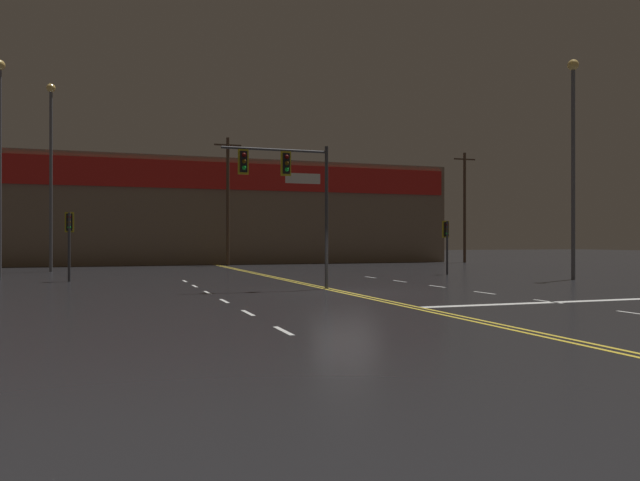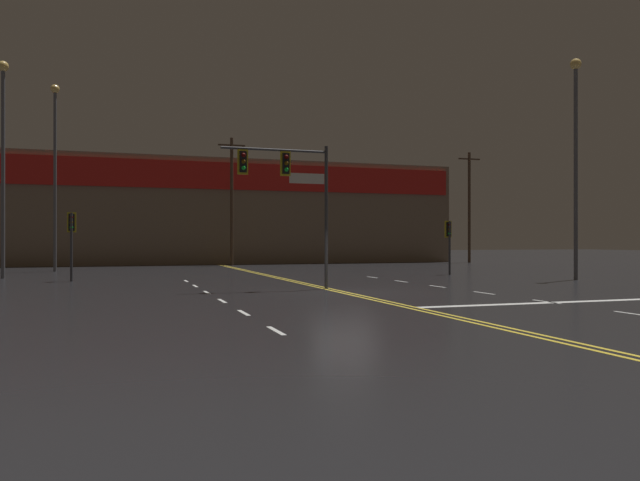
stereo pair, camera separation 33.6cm
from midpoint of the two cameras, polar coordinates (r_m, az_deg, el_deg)
The scene contains 10 objects.
ground_plane at distance 23.92m, azimuth 1.94°, elevation -4.79°, with size 200.00×200.00×0.00m, color black.
road_markings at distance 23.28m, azimuth 5.07°, elevation -4.91°, with size 14.82×60.00×0.01m.
traffic_signal_median at distance 25.38m, azimuth -3.53°, elevation 5.67°, with size 4.45×0.36×5.90m.
traffic_signal_corner_northwest at distance 32.89m, azimuth -22.22°, elevation 0.85°, with size 0.42×0.36×3.40m.
traffic_signal_corner_northeast at distance 37.51m, azimuth 11.21°, elevation 0.48°, with size 0.42×0.36×3.18m.
streetlight_near_left at distance 37.22m, azimuth -27.48°, elevation 7.94°, with size 0.56×0.56×11.51m.
streetlight_near_right at distance 34.82m, azimuth 21.88°, elevation 8.31°, with size 0.56×0.56×11.31m.
streetlight_median_approach at distance 44.24m, azimuth -23.59°, elevation 7.12°, with size 0.56×0.56×12.15m.
building_backdrop at distance 57.86m, azimuth -10.54°, elevation 2.48°, with size 43.64×10.23×9.04m.
utility_pole_row at distance 50.81m, azimuth -10.07°, elevation 3.91°, with size 47.98×0.26×11.20m.
Camera 1 is at (-8.69, -22.20, 1.97)m, focal length 35.00 mm.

